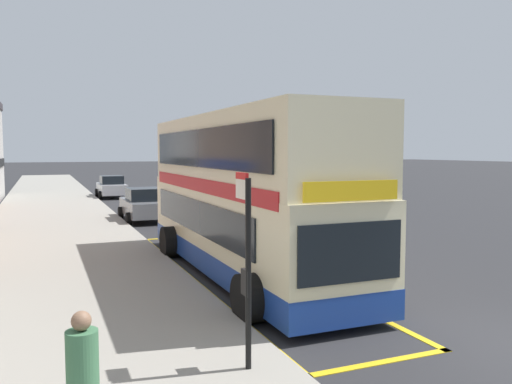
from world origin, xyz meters
TOP-DOWN VIEW (x-y plane):
  - ground_plane at (0.00, 32.00)m, footprint 260.00×260.00m
  - pavement_near at (-7.00, 32.00)m, footprint 6.00×76.00m
  - double_decker_bus at (-2.46, 7.19)m, footprint 3.19×10.96m
  - bus_bay_markings at (-2.57, 7.22)m, footprint 2.86×13.34m
  - bus_stop_sign at (-4.75, 1.03)m, footprint 0.09×0.51m
  - parked_car_silver_far at (-2.86, 32.86)m, footprint 2.09×4.20m
  - parked_car_grey_kerbside at (-2.98, 19.31)m, footprint 2.09×4.20m
  - pedestrian_waiting_near_sign at (-7.23, -0.54)m, footprint 0.34×0.34m

SIDE VIEW (x-z plane):
  - ground_plane at x=0.00m, z-range 0.00..0.00m
  - bus_bay_markings at x=-2.57m, z-range 0.00..0.01m
  - pavement_near at x=-7.00m, z-range 0.00..0.14m
  - parked_car_silver_far at x=-2.86m, z-range -0.01..1.61m
  - parked_car_grey_kerbside at x=-2.98m, z-range -0.01..1.61m
  - pedestrian_waiting_near_sign at x=-7.23m, z-range 0.21..1.83m
  - bus_stop_sign at x=-4.75m, z-range 0.37..3.33m
  - double_decker_bus at x=-2.46m, z-range -0.14..4.26m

